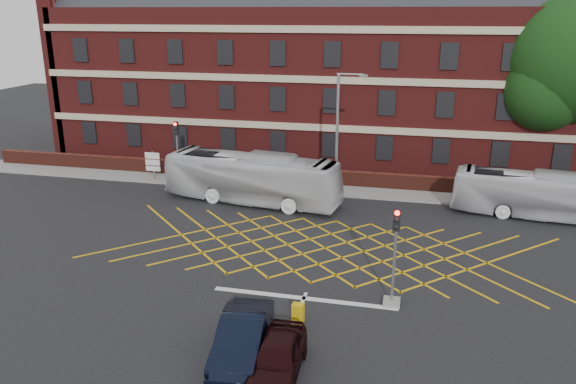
% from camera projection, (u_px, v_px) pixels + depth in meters
% --- Properties ---
extents(ground, '(120.00, 120.00, 0.00)m').
position_uv_depth(ground, '(318.00, 264.00, 27.24)').
color(ground, black).
rests_on(ground, ground).
extents(victorian_building, '(51.00, 12.17, 20.40)m').
position_uv_depth(victorian_building, '(371.00, 62.00, 45.16)').
color(victorian_building, '#5E1918').
rests_on(victorian_building, ground).
extents(boundary_wall, '(56.00, 0.50, 1.10)m').
position_uv_depth(boundary_wall, '(351.00, 179.00, 39.12)').
color(boundary_wall, '#531F16').
rests_on(boundary_wall, ground).
extents(far_pavement, '(60.00, 3.00, 0.12)m').
position_uv_depth(far_pavement, '(349.00, 190.00, 38.34)').
color(far_pavement, slate).
rests_on(far_pavement, ground).
extents(box_junction_hatching, '(8.22, 8.22, 0.02)m').
position_uv_depth(box_junction_hatching, '(325.00, 248.00, 29.09)').
color(box_junction_hatching, '#CC990C').
rests_on(box_junction_hatching, ground).
extents(stop_line, '(8.00, 0.30, 0.02)m').
position_uv_depth(stop_line, '(304.00, 298.00, 23.99)').
color(stop_line, silver).
rests_on(stop_line, ground).
extents(bus_left, '(11.74, 4.44, 3.19)m').
position_uv_depth(bus_left, '(252.00, 178.00, 35.64)').
color(bus_left, silver).
rests_on(bus_left, ground).
extents(bus_right, '(10.07, 3.49, 2.75)m').
position_uv_depth(bus_right, '(539.00, 195.00, 33.07)').
color(bus_right, silver).
rests_on(bus_right, ground).
extents(car_navy, '(2.05, 4.71, 1.51)m').
position_uv_depth(car_navy, '(242.00, 337.00, 19.78)').
color(car_navy, black).
rests_on(car_navy, ground).
extents(car_maroon, '(1.80, 4.11, 1.38)m').
position_uv_depth(car_maroon, '(277.00, 358.00, 18.71)').
color(car_maroon, black).
rests_on(car_maroon, ground).
extents(deciduous_tree, '(8.59, 8.59, 12.89)m').
position_uv_depth(deciduous_tree, '(569.00, 69.00, 37.76)').
color(deciduous_tree, black).
rests_on(deciduous_tree, ground).
extents(traffic_light_near, '(0.70, 0.70, 4.27)m').
position_uv_depth(traffic_light_near, '(394.00, 266.00, 22.99)').
color(traffic_light_near, slate).
rests_on(traffic_light_near, ground).
extents(traffic_light_far, '(0.70, 0.70, 4.27)m').
position_uv_depth(traffic_light_far, '(178.00, 156.00, 40.38)').
color(traffic_light_far, slate).
rests_on(traffic_light_far, ground).
extents(street_lamp, '(2.25, 1.00, 8.16)m').
position_uv_depth(street_lamp, '(337.00, 160.00, 35.40)').
color(street_lamp, slate).
rests_on(street_lamp, ground).
extents(direction_signs, '(1.10, 0.16, 2.20)m').
position_uv_depth(direction_signs, '(153.00, 163.00, 40.13)').
color(direction_signs, gray).
rests_on(direction_signs, ground).
extents(utility_cabinet, '(0.47, 0.36, 0.80)m').
position_uv_depth(utility_cabinet, '(298.00, 313.00, 22.03)').
color(utility_cabinet, '#CA9D0B').
rests_on(utility_cabinet, ground).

